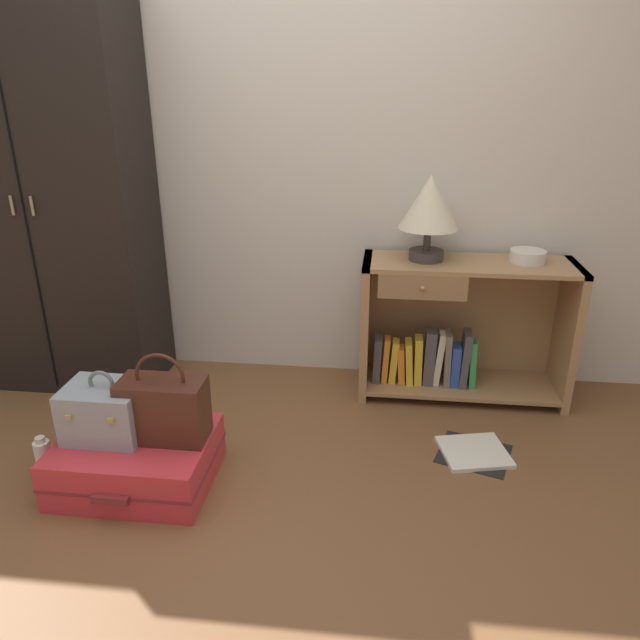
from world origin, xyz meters
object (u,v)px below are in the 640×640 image
(table_lamp, at_px, (430,205))
(bowl, at_px, (528,256))
(train_case, at_px, (106,411))
(wardrobe, at_px, (49,197))
(handbag, at_px, (164,408))
(suitcase_large, at_px, (137,460))
(bookshelf, at_px, (456,331))
(bottle, at_px, (44,458))
(open_book_on_floor, at_px, (474,452))

(table_lamp, height_order, bowl, table_lamp)
(bowl, distance_m, train_case, 2.05)
(wardrobe, distance_m, handbag, 1.38)
(suitcase_large, bearing_deg, bowl, 29.89)
(bookshelf, relative_size, suitcase_large, 1.70)
(train_case, bearing_deg, table_lamp, 35.39)
(suitcase_large, bearing_deg, train_case, 169.76)
(handbag, distance_m, bottle, 0.58)
(bottle, bearing_deg, bowl, 25.15)
(handbag, height_order, bottle, handbag)
(suitcase_large, relative_size, bottle, 3.21)
(suitcase_large, distance_m, bottle, 0.40)
(table_lamp, distance_m, open_book_on_floor, 1.16)
(wardrobe, distance_m, bowl, 2.40)
(suitcase_large, distance_m, open_book_on_floor, 1.45)
(train_case, bearing_deg, bowl, 27.76)
(wardrobe, bearing_deg, suitcase_large, -50.80)
(bookshelf, xyz_separation_m, handbag, (-1.22, -0.91, -0.01))
(wardrobe, xyz_separation_m, bookshelf, (2.07, 0.05, -0.66))
(train_case, height_order, handbag, handbag)
(bookshelf, relative_size, table_lamp, 2.53)
(handbag, xyz_separation_m, bottle, (-0.53, -0.04, -0.25))
(bookshelf, bearing_deg, suitcase_large, -145.25)
(bookshelf, bearing_deg, train_case, -147.97)
(bottle, xyz_separation_m, open_book_on_floor, (1.80, 0.37, -0.08))
(table_lamp, bearing_deg, train_case, -144.61)
(train_case, distance_m, handbag, 0.24)
(suitcase_large, xyz_separation_m, handbag, (0.13, 0.03, 0.24))
(wardrobe, relative_size, bowl, 11.71)
(wardrobe, relative_size, table_lamp, 4.85)
(suitcase_large, relative_size, handbag, 1.65)
(table_lamp, xyz_separation_m, bottle, (-1.57, -0.95, -0.90))
(bowl, bearing_deg, suitcase_large, -150.11)
(bookshelf, bearing_deg, handbag, -143.41)
(wardrobe, distance_m, train_case, 1.26)
(train_case, height_order, open_book_on_floor, train_case)
(bowl, xyz_separation_m, open_book_on_floor, (-0.26, -0.60, -0.74))
(table_lamp, distance_m, suitcase_large, 1.74)
(open_book_on_floor, bearing_deg, table_lamp, 111.82)
(bowl, bearing_deg, bottle, -154.85)
(suitcase_large, bearing_deg, table_lamp, 38.55)
(bookshelf, xyz_separation_m, bottle, (-1.75, -0.95, -0.26))
(table_lamp, distance_m, train_case, 1.71)
(open_book_on_floor, bearing_deg, bottle, -168.39)
(bowl, bearing_deg, table_lamp, -177.55)
(train_case, bearing_deg, bookshelf, 32.03)
(suitcase_large, bearing_deg, bookshelf, 34.75)
(train_case, xyz_separation_m, handbag, (0.24, 0.01, 0.02))
(open_book_on_floor, bearing_deg, train_case, -167.48)
(table_lamp, height_order, suitcase_large, table_lamp)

